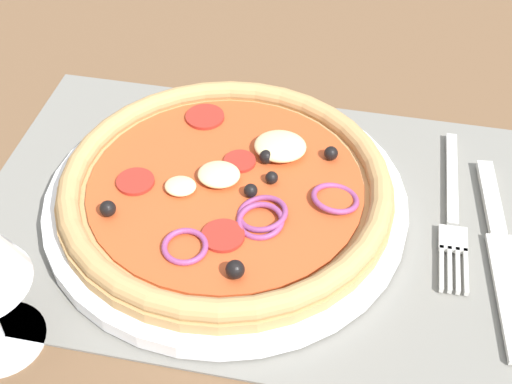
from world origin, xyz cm
name	(u,v)px	position (x,y,z in cm)	size (l,w,h in cm)	color
ground_plane	(269,227)	(0.00, 0.00, -1.20)	(190.00, 140.00, 2.40)	brown
placemat	(269,216)	(0.00, 0.00, 0.20)	(47.40, 30.33, 0.40)	slate
plate	(227,199)	(3.53, -0.33, 1.03)	(29.16, 29.16, 1.27)	white
pizza	(227,184)	(3.46, -0.33, 2.75)	(26.74, 26.74, 2.67)	tan
fork	(453,215)	(-14.53, -2.66, 0.62)	(2.33, 18.03, 0.44)	silver
knife	(502,253)	(-18.27, 0.76, 0.65)	(3.96, 20.06, 0.62)	silver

